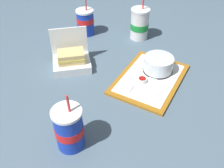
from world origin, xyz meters
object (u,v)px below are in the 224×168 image
(clamshell_sandwich_corner, at_px, (71,60))
(soda_cup_right, at_px, (85,22))
(soda_cup_front, at_px, (69,128))
(food_tray, at_px, (150,79))
(plastic_fork, at_px, (134,84))
(soda_cup_corner, at_px, (140,24))
(cake_container, at_px, (158,65))
(ketchup_cup, at_px, (142,80))

(clamshell_sandwich_corner, distance_m, soda_cup_right, 0.34)
(soda_cup_front, height_order, soda_cup_right, soda_cup_front)
(food_tray, height_order, plastic_fork, plastic_fork)
(soda_cup_right, relative_size, soda_cup_corner, 0.89)
(plastic_fork, bearing_deg, soda_cup_right, 58.17)
(cake_container, height_order, soda_cup_right, soda_cup_right)
(ketchup_cup, distance_m, plastic_fork, 0.04)
(cake_container, distance_m, plastic_fork, 0.16)
(soda_cup_front, relative_size, soda_cup_corner, 0.97)
(food_tray, distance_m, clamshell_sandwich_corner, 0.38)
(cake_container, xyz_separation_m, soda_cup_front, (-0.53, 0.10, 0.03))
(ketchup_cup, xyz_separation_m, plastic_fork, (-0.03, 0.02, -0.01))
(cake_container, bearing_deg, soda_cup_corner, 40.84)
(soda_cup_right, height_order, soda_cup_corner, soda_cup_corner)
(plastic_fork, distance_m, soda_cup_corner, 0.44)
(plastic_fork, relative_size, soda_cup_corner, 0.48)
(food_tray, bearing_deg, soda_cup_corner, 33.36)
(cake_container, bearing_deg, soda_cup_right, 74.49)
(ketchup_cup, xyz_separation_m, soda_cup_front, (-0.41, 0.07, 0.05))
(ketchup_cup, bearing_deg, cake_container, -11.77)
(ketchup_cup, bearing_deg, clamshell_sandwich_corner, 98.11)
(food_tray, distance_m, cake_container, 0.08)
(food_tray, xyz_separation_m, cake_container, (0.07, -0.01, 0.04))
(ketchup_cup, distance_m, clamshell_sandwich_corner, 0.35)
(ketchup_cup, distance_m, soda_cup_corner, 0.42)
(ketchup_cup, bearing_deg, soda_cup_front, 169.74)
(cake_container, xyz_separation_m, soda_cup_right, (0.14, 0.50, 0.03))
(ketchup_cup, relative_size, soda_cup_front, 0.18)
(food_tray, xyz_separation_m, plastic_fork, (-0.08, 0.04, 0.01))
(soda_cup_front, bearing_deg, clamshell_sandwich_corner, 37.17)
(cake_container, bearing_deg, food_tray, 173.03)
(soda_cup_front, xyz_separation_m, soda_cup_right, (0.67, 0.41, -0.01))
(cake_container, distance_m, soda_cup_right, 0.52)
(ketchup_cup, relative_size, plastic_fork, 0.36)
(clamshell_sandwich_corner, height_order, soda_cup_corner, soda_cup_corner)
(soda_cup_corner, bearing_deg, soda_cup_front, -171.13)
(food_tray, distance_m, soda_cup_front, 0.47)
(clamshell_sandwich_corner, bearing_deg, food_tray, -74.69)
(cake_container, distance_m, ketchup_cup, 0.12)
(plastic_fork, xyz_separation_m, soda_cup_corner, (0.40, 0.17, 0.07))
(clamshell_sandwich_corner, distance_m, soda_cup_corner, 0.45)
(food_tray, bearing_deg, clamshell_sandwich_corner, 105.31)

